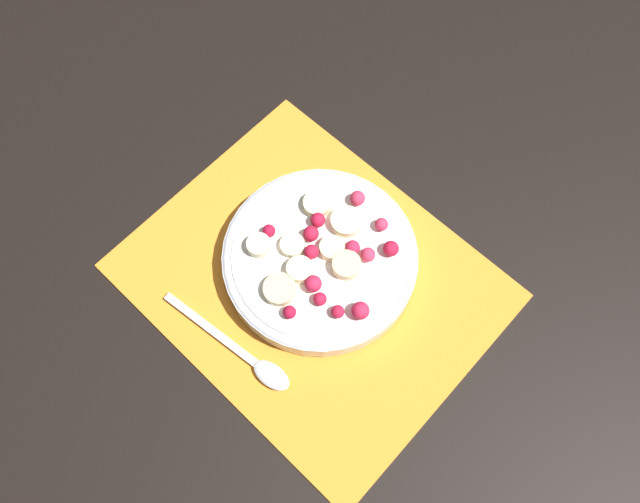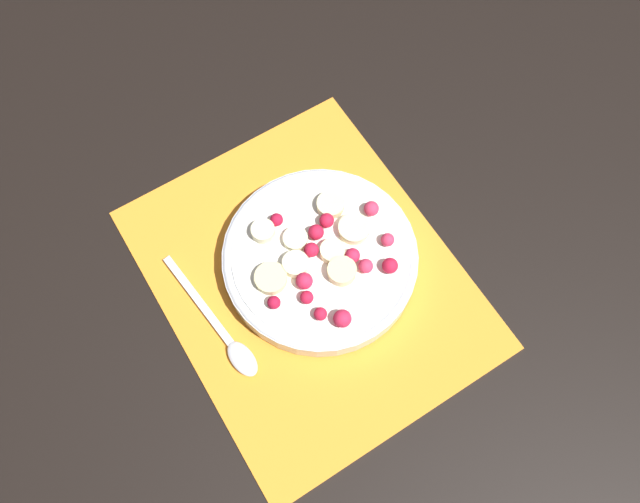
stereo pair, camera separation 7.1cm
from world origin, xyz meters
TOP-DOWN VIEW (x-y plane):
  - ground_plane at (0.00, 0.00)m, footprint 3.00×3.00m
  - placemat at (0.00, 0.00)m, footprint 0.40×0.33m
  - fruit_bowl at (0.01, -0.02)m, footprint 0.23×0.23m
  - spoon at (-0.02, 0.12)m, footprint 0.18×0.04m

SIDE VIEW (x-z plane):
  - ground_plane at x=0.00m, z-range 0.00..0.00m
  - placemat at x=0.00m, z-range 0.00..0.01m
  - spoon at x=-0.02m, z-range 0.01..0.01m
  - fruit_bowl at x=0.01m, z-range 0.00..0.05m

